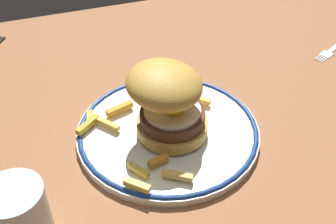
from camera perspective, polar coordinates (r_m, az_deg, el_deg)
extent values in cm
cube|color=#915B38|center=(68.75, 3.49, -2.56)|extent=(125.84, 93.73, 4.00)
cylinder|color=white|center=(64.51, 0.00, -2.75)|extent=(28.27, 28.27, 1.20)
torus|color=navy|center=(64.11, 0.00, -2.35)|extent=(27.87, 27.87, 0.80)
cylinder|color=gold|center=(62.63, 0.59, -1.96)|extent=(10.79, 10.79, 1.80)
cylinder|color=#4D2E1E|center=(61.43, 0.60, -0.66)|extent=(9.74, 9.74, 1.90)
cylinder|color=white|center=(60.66, 0.61, 0.21)|extent=(8.45, 8.45, 0.50)
ellipsoid|color=yellow|center=(59.72, 0.95, 0.29)|extent=(2.60, 2.60, 1.40)
ellipsoid|color=gold|center=(58.37, -0.52, 3.85)|extent=(15.91, 15.86, 6.22)
cube|color=gold|center=(68.70, 4.31, 1.72)|extent=(3.25, 3.41, 0.84)
cube|color=orange|center=(66.97, -6.69, 0.46)|extent=(4.74, 2.26, 0.98)
cube|color=gold|center=(64.73, -10.99, -1.73)|extent=(4.21, 3.50, 0.92)
cube|color=gold|center=(65.99, -10.71, -0.77)|extent=(1.56, 3.00, 0.89)
cube|color=gold|center=(64.50, -8.39, -1.61)|extent=(3.32, 4.04, 0.81)
cube|color=#EDB24F|center=(56.19, 1.30, -8.74)|extent=(4.01, 3.16, 0.88)
cube|color=gold|center=(57.00, -4.04, -8.00)|extent=(2.49, 3.32, 0.83)
cube|color=orange|center=(57.97, -1.35, -6.77)|extent=(3.14, 1.59, 0.94)
cube|color=gold|center=(55.17, -4.30, -10.03)|extent=(3.33, 3.35, 0.94)
cylinder|color=silver|center=(50.44, -19.56, -14.07)|extent=(6.83, 6.83, 10.28)
cube|color=silver|center=(89.82, 21.01, 7.49)|extent=(3.13, 3.04, 0.32)
cube|color=silver|center=(87.80, 20.80, 6.78)|extent=(2.26, 1.30, 0.28)
cube|color=silver|center=(87.95, 20.52, 6.91)|extent=(2.26, 1.30, 0.28)
cube|color=silver|center=(88.10, 20.24, 7.05)|extent=(2.26, 1.30, 0.28)
cube|color=silver|center=(88.25, 19.95, 7.18)|extent=(2.26, 1.30, 0.28)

